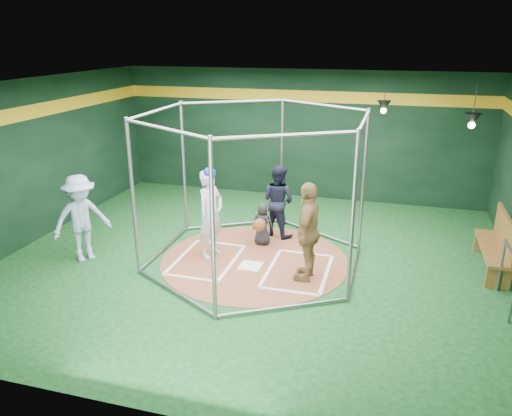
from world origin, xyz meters
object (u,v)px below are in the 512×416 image
(batter_figure, at_px, (211,213))
(umpire, at_px, (278,201))
(visitor_leopard, at_px, (308,231))
(dugout_bench, at_px, (499,243))

(batter_figure, relative_size, umpire, 1.15)
(visitor_leopard, relative_size, umpire, 1.14)
(dugout_bench, bearing_deg, umpire, 172.87)
(batter_figure, relative_size, visitor_leopard, 1.01)
(batter_figure, xyz_separation_m, visitor_leopard, (2.07, -0.45, -0.00))
(visitor_leopard, bearing_deg, batter_figure, -99.27)
(batter_figure, bearing_deg, visitor_leopard, -12.13)
(batter_figure, height_order, umpire, batter_figure)
(visitor_leopard, relative_size, dugout_bench, 0.99)
(visitor_leopard, bearing_deg, dugout_bench, 114.37)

